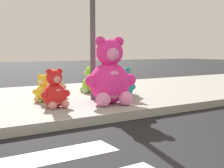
{
  "coord_description": "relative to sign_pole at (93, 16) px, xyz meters",
  "views": [
    {
      "loc": [
        -1.92,
        -1.02,
        1.16
      ],
      "look_at": [
        0.96,
        3.6,
        0.55
      ],
      "focal_mm": 48.34,
      "sensor_mm": 36.0,
      "label": 1
    }
  ],
  "objects": [
    {
      "name": "plush_teal",
      "position": [
        0.7,
        -0.1,
        -1.44
      ],
      "size": [
        0.46,
        0.47,
        0.66
      ],
      "color": "teal",
      "rests_on": "sidewalk"
    },
    {
      "name": "plush_red",
      "position": [
        -0.99,
        -0.42,
        -1.42
      ],
      "size": [
        0.53,
        0.47,
        0.69
      ],
      "color": "red",
      "rests_on": "sidewalk"
    },
    {
      "name": "plush_tan",
      "position": [
        -0.49,
        0.78,
        -1.45
      ],
      "size": [
        0.43,
        0.44,
        0.61
      ],
      "color": "tan",
      "rests_on": "sidewalk"
    },
    {
      "name": "plush_yellow",
      "position": [
        -0.95,
        0.3,
        -1.48
      ],
      "size": [
        0.39,
        0.4,
        0.55
      ],
      "color": "yellow",
      "rests_on": "sidewalk"
    },
    {
      "name": "plush_lime",
      "position": [
        0.41,
        0.94,
        -1.44
      ],
      "size": [
        0.44,
        0.49,
        0.64
      ],
      "color": "#8CD133",
      "rests_on": "sidewalk"
    },
    {
      "name": "plush_brown",
      "position": [
        1.03,
        0.32,
        -1.46
      ],
      "size": [
        0.41,
        0.42,
        0.59
      ],
      "color": "olive",
      "rests_on": "sidewalk"
    },
    {
      "name": "sign_pole",
      "position": [
        0.0,
        0.0,
        0.0
      ],
      "size": [
        0.56,
        0.11,
        3.2
      ],
      "color": "#4C4C51",
      "rests_on": "sidewalk"
    },
    {
      "name": "plush_pink_large",
      "position": [
        0.05,
        -0.59,
        -1.19
      ],
      "size": [
        0.96,
        0.9,
        1.27
      ],
      "color": "#F22D93",
      "rests_on": "sidewalk"
    },
    {
      "name": "sidewalk",
      "position": [
        -1.0,
        0.8,
        -1.77
      ],
      "size": [
        28.0,
        4.4,
        0.15
      ],
      "primitive_type": "cube",
      "color": "#9E9B93",
      "rests_on": "ground_plane"
    }
  ]
}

